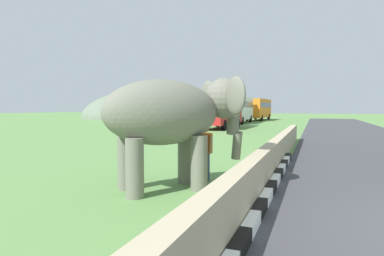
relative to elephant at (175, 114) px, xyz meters
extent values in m
cube|color=black|center=(-3.18, -2.45, -1.85)|extent=(0.90, 0.20, 0.24)
cube|color=white|center=(-2.28, -2.45, -1.85)|extent=(0.90, 0.20, 0.24)
cube|color=black|center=(-1.38, -2.45, -1.85)|extent=(0.90, 0.20, 0.24)
cube|color=white|center=(-0.48, -2.45, -1.85)|extent=(0.90, 0.20, 0.24)
cube|color=black|center=(0.42, -2.45, -1.85)|extent=(0.90, 0.20, 0.24)
cube|color=white|center=(1.32, -2.45, -1.85)|extent=(0.90, 0.20, 0.24)
cube|color=black|center=(2.22, -2.45, -1.85)|extent=(0.90, 0.20, 0.24)
cube|color=white|center=(3.12, -2.45, -1.85)|extent=(0.90, 0.20, 0.24)
cube|color=black|center=(4.02, -2.45, -1.85)|extent=(0.90, 0.20, 0.24)
cube|color=white|center=(4.92, -2.45, -1.85)|extent=(0.90, 0.20, 0.24)
cube|color=black|center=(5.82, -2.45, -1.85)|extent=(0.90, 0.20, 0.24)
cube|color=tan|center=(0.52, -2.15, -1.47)|extent=(28.00, 0.36, 1.00)
cylinder|color=#68695C|center=(0.66, -0.02, -1.25)|extent=(0.44, 0.44, 1.43)
cylinder|color=#68695C|center=(0.03, -0.66, -1.25)|extent=(0.44, 0.44, 1.43)
cylinder|color=#68695C|center=(-0.54, 1.17, -1.25)|extent=(0.44, 0.44, 1.43)
cylinder|color=#68695C|center=(-1.18, 0.54, -1.25)|extent=(0.44, 0.44, 1.43)
ellipsoid|color=#68695C|center=(-0.26, 0.26, 0.06)|extent=(3.33, 3.32, 1.70)
sphere|color=#68695C|center=(1.07, -1.06, 0.44)|extent=(1.16, 1.16, 1.16)
ellipsoid|color=#D84C8C|center=(1.27, -1.27, 0.59)|extent=(0.71, 0.71, 0.44)
ellipsoid|color=#68695C|center=(1.52, -0.41, 0.49)|extent=(0.80, 0.81, 1.00)
ellipsoid|color=#68695C|center=(0.42, -1.51, 0.49)|extent=(0.80, 0.81, 1.00)
cylinder|color=#68695C|center=(1.27, -1.27, -0.11)|extent=(0.57, 0.57, 0.99)
cylinder|color=#68695C|center=(1.36, -1.35, -0.91)|extent=(0.45, 0.45, 0.83)
cone|color=beige|center=(1.43, -1.03, -0.01)|extent=(0.50, 0.50, 0.22)
cone|color=beige|center=(1.04, -1.42, -0.01)|extent=(0.50, 0.50, 0.22)
cylinder|color=navy|center=(1.26, -0.35, -1.56)|extent=(0.15, 0.15, 0.82)
cylinder|color=navy|center=(1.15, -0.51, -1.56)|extent=(0.15, 0.15, 0.82)
cube|color=#D85919|center=(1.21, -0.43, -0.86)|extent=(0.42, 0.47, 0.58)
cylinder|color=#9E7251|center=(1.35, -0.21, -0.89)|extent=(0.16, 0.18, 0.53)
cylinder|color=#9E7251|center=(1.07, -0.65, -0.89)|extent=(0.15, 0.16, 0.53)
sphere|color=#9E7251|center=(1.21, -0.43, -0.43)|extent=(0.23, 0.23, 0.23)
cube|color=#B21E1E|center=(24.07, 5.59, 0.03)|extent=(8.23, 2.66, 3.00)
cube|color=#3F5160|center=(24.07, 5.59, 0.57)|extent=(7.58, 2.69, 0.76)
cylinder|color=black|center=(26.71, 6.69, -1.47)|extent=(1.01, 0.32, 1.00)
cylinder|color=black|center=(26.66, 4.39, -1.47)|extent=(1.01, 0.32, 1.00)
cylinder|color=black|center=(21.47, 6.79, -1.47)|extent=(1.01, 0.32, 1.00)
cylinder|color=black|center=(21.43, 4.49, -1.47)|extent=(1.01, 0.32, 1.00)
cube|color=silver|center=(35.47, 6.35, 0.03)|extent=(10.13, 2.78, 3.00)
cube|color=#3F5160|center=(35.47, 6.35, 0.57)|extent=(9.33, 2.79, 0.76)
cylinder|color=black|center=(38.65, 7.59, -1.47)|extent=(1.01, 0.33, 1.00)
cylinder|color=black|center=(38.72, 5.29, -1.47)|extent=(1.01, 0.33, 1.00)
cylinder|color=black|center=(32.21, 7.41, -1.47)|extent=(1.01, 0.33, 1.00)
cylinder|color=black|center=(32.28, 5.11, -1.47)|extent=(1.01, 0.33, 1.00)
cube|color=orange|center=(46.28, 5.39, 0.03)|extent=(9.92, 2.89, 3.00)
cube|color=#3F5160|center=(46.28, 5.39, 0.57)|extent=(9.14, 2.90, 0.76)
cylinder|color=black|center=(49.47, 6.41, -1.47)|extent=(1.01, 0.34, 1.00)
cylinder|color=black|center=(49.37, 4.11, -1.47)|extent=(1.01, 0.34, 1.00)
cylinder|color=black|center=(43.18, 6.67, -1.47)|extent=(1.01, 0.34, 1.00)
cylinder|color=black|center=(43.09, 4.37, -1.47)|extent=(1.01, 0.34, 1.00)
cylinder|color=tan|center=(12.81, 5.29, -1.64)|extent=(0.12, 0.12, 0.65)
cylinder|color=tan|center=(13.07, 5.55, -1.64)|extent=(0.12, 0.12, 0.65)
cylinder|color=tan|center=(13.45, 4.66, -1.64)|extent=(0.12, 0.12, 0.65)
cylinder|color=tan|center=(13.71, 4.92, -1.64)|extent=(0.12, 0.12, 0.65)
ellipsoid|color=tan|center=(13.26, 5.10, -1.07)|extent=(1.49, 1.48, 0.66)
ellipsoid|color=tan|center=(12.60, 5.76, -0.97)|extent=(0.47, 0.47, 0.32)
ellipsoid|color=slate|center=(53.52, 28.50, -1.97)|extent=(33.53, 26.82, 12.07)
camera|label=1|loc=(-7.79, -3.45, 0.19)|focal=30.26mm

